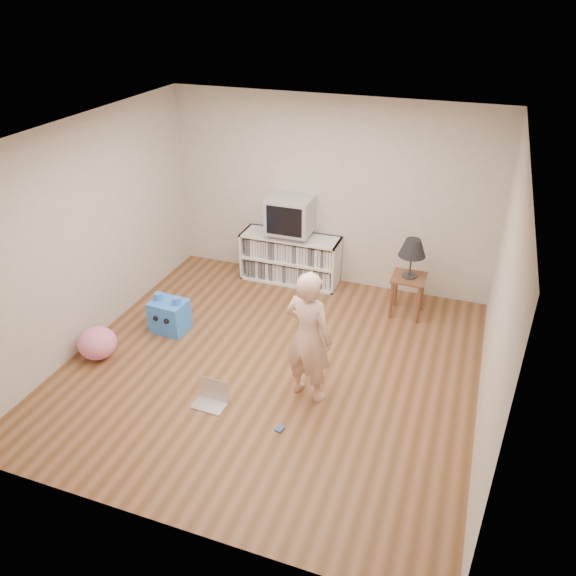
% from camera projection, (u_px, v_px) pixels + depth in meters
% --- Properties ---
extents(ground, '(4.50, 4.50, 0.00)m').
position_uv_depth(ground, '(271.00, 366.00, 6.38)').
color(ground, brown).
rests_on(ground, ground).
extents(walls, '(4.52, 4.52, 2.60)m').
position_uv_depth(walls, '(269.00, 264.00, 5.75)').
color(walls, '#BEB7A6').
rests_on(walls, ground).
extents(ceiling, '(4.50, 4.50, 0.01)m').
position_uv_depth(ceiling, '(267.00, 137.00, 5.11)').
color(ceiling, white).
rests_on(ceiling, walls).
extents(media_unit, '(1.40, 0.45, 0.70)m').
position_uv_depth(media_unit, '(291.00, 258.00, 8.02)').
color(media_unit, white).
rests_on(media_unit, ground).
extents(dvd_deck, '(0.45, 0.35, 0.07)m').
position_uv_depth(dvd_deck, '(291.00, 234.00, 7.82)').
color(dvd_deck, gray).
rests_on(dvd_deck, media_unit).
extents(crt_tv, '(0.60, 0.53, 0.50)m').
position_uv_depth(crt_tv, '(290.00, 215.00, 7.68)').
color(crt_tv, '#A8A8AD').
rests_on(crt_tv, dvd_deck).
extents(side_table, '(0.42, 0.42, 0.55)m').
position_uv_depth(side_table, '(408.00, 286.00, 7.17)').
color(side_table, brown).
rests_on(side_table, ground).
extents(table_lamp, '(0.34, 0.34, 0.52)m').
position_uv_depth(table_lamp, '(412.00, 249.00, 6.91)').
color(table_lamp, '#333333').
rests_on(table_lamp, side_table).
extents(person, '(0.61, 0.48, 1.46)m').
position_uv_depth(person, '(309.00, 337.00, 5.60)').
color(person, beige).
rests_on(person, ground).
extents(laptop, '(0.35, 0.28, 0.23)m').
position_uv_depth(laptop, '(212.00, 397.00, 5.81)').
color(laptop, silver).
rests_on(laptop, ground).
extents(playing_cards, '(0.08, 0.10, 0.02)m').
position_uv_depth(playing_cards, '(280.00, 429.00, 5.49)').
color(playing_cards, '#405AAC').
rests_on(playing_cards, ground).
extents(plush_blue, '(0.45, 0.40, 0.50)m').
position_uv_depth(plush_blue, '(170.00, 315.00, 6.93)').
color(plush_blue, '#2E7EFF').
rests_on(plush_blue, ground).
extents(plush_pink, '(0.58, 0.58, 0.37)m').
position_uv_depth(plush_pink, '(97.00, 343.00, 6.45)').
color(plush_pink, pink).
rests_on(plush_pink, ground).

